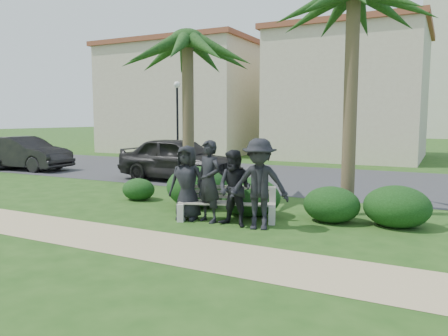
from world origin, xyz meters
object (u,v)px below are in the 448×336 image
(man_c, at_px, (235,188))
(car_b, at_px, (24,153))
(man_a, at_px, (187,183))
(palm_left, at_px, (187,41))
(car_a, at_px, (180,159))
(park_bench, at_px, (227,206))
(man_b, at_px, (209,181))
(man_d, at_px, (259,184))
(street_lamp, at_px, (177,106))

(man_c, distance_m, car_b, 13.84)
(man_a, bearing_deg, car_b, 147.65)
(palm_left, distance_m, car_b, 11.45)
(man_a, relative_size, car_a, 0.36)
(man_c, distance_m, palm_left, 4.82)
(palm_left, bearing_deg, park_bench, -39.68)
(man_b, relative_size, man_c, 1.11)
(man_d, bearing_deg, park_bench, 144.07)
(street_lamp, distance_m, man_c, 15.18)
(man_d, bearing_deg, street_lamp, 113.76)
(man_a, distance_m, man_c, 1.26)
(street_lamp, xyz_separation_m, man_a, (7.96, -11.77, -2.09))
(man_a, relative_size, man_d, 0.90)
(man_b, bearing_deg, man_c, 8.68)
(man_c, relative_size, man_d, 0.87)
(park_bench, height_order, palm_left, palm_left)
(man_a, xyz_separation_m, palm_left, (-1.20, 2.00, 3.54))
(man_b, height_order, car_a, man_b)
(man_b, distance_m, palm_left, 4.39)
(street_lamp, height_order, palm_left, palm_left)
(car_a, bearing_deg, man_b, -139.88)
(park_bench, height_order, car_b, car_b)
(car_b, bearing_deg, man_c, -114.86)
(man_d, bearing_deg, man_c, 166.86)
(man_d, height_order, car_b, man_d)
(street_lamp, bearing_deg, park_bench, -52.42)
(palm_left, xyz_separation_m, car_b, (-10.46, 2.89, -3.66))
(man_c, distance_m, car_a, 7.12)
(man_c, bearing_deg, car_a, 139.33)
(man_c, xyz_separation_m, man_d, (0.55, 0.03, 0.13))
(street_lamp, height_order, car_b, street_lamp)
(park_bench, relative_size, car_a, 0.49)
(man_b, bearing_deg, man_d, 13.34)
(street_lamp, bearing_deg, car_b, -118.26)
(park_bench, relative_size, man_a, 1.37)
(man_c, relative_size, car_b, 0.37)
(man_b, xyz_separation_m, car_b, (-12.23, 4.90, -0.18))
(street_lamp, xyz_separation_m, car_a, (4.41, -6.62, -2.13))
(man_c, bearing_deg, man_b, 179.01)
(man_b, xyz_separation_m, man_c, (0.69, -0.10, -0.09))
(palm_left, height_order, car_b, palm_left)
(man_a, height_order, palm_left, palm_left)
(man_a, relative_size, man_c, 1.03)
(car_a, distance_m, car_b, 8.12)
(man_a, distance_m, man_d, 1.81)
(car_a, height_order, car_b, car_a)
(man_d, relative_size, car_a, 0.40)
(street_lamp, distance_m, park_bench, 14.76)
(street_lamp, height_order, car_a, street_lamp)
(street_lamp, bearing_deg, man_a, -55.93)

